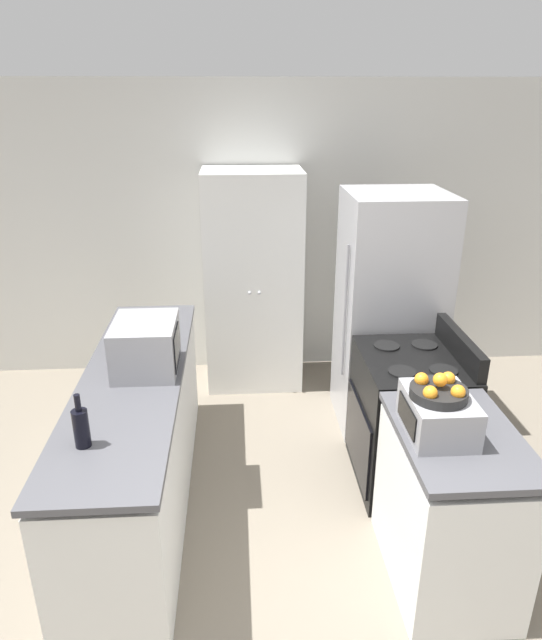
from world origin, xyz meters
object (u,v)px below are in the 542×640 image
stove (407,419)px  microwave (146,346)px  wine_bottle (81,427)px  fruit_bowl (439,390)px  toaster_oven (438,415)px  pantry_cabinet (253,281)px  refrigerator (389,313)px

stove → microwave: size_ratio=2.35×
stove → microwave: bearing=-178.7°
wine_bottle → fruit_bowl: bearing=-0.2°
toaster_oven → fruit_bowl: 0.14m
microwave → fruit_bowl: size_ratio=1.65×
stove → fruit_bowl: fruit_bowl is taller
pantry_cabinet → wine_bottle: (-0.90, -2.36, 0.07)m
stove → wine_bottle: bearing=-155.8°
wine_bottle → toaster_oven: size_ratio=0.70×
stove → refrigerator: 0.91m
stove → refrigerator: (0.04, 0.79, 0.45)m
pantry_cabinet → fruit_bowl: 2.51m
stove → toaster_oven: bearing=-99.4°
refrigerator → toaster_oven: 1.63m
stove → wine_bottle: 2.12m
fruit_bowl → pantry_cabinet: bearing=109.1°
microwave → toaster_oven: microwave is taller
fruit_bowl → refrigerator: bearing=83.1°
refrigerator → toaster_oven: bearing=-96.4°
pantry_cabinet → toaster_oven: 2.50m
microwave → wine_bottle: 0.83m
wine_bottle → fruit_bowl: 1.72m
fruit_bowl → toaster_oven: bearing=34.0°
wine_bottle → toaster_oven: wine_bottle is taller
microwave → fruit_bowl: fruit_bowl is taller
stove → wine_bottle: (-1.87, -0.84, 0.56)m
toaster_oven → wine_bottle: bearing=-179.9°
microwave → wine_bottle: bearing=-103.9°
pantry_cabinet → toaster_oven: pantry_cabinet is taller
wine_bottle → toaster_oven: 1.73m
pantry_cabinet → microwave: bearing=-114.2°
refrigerator → wine_bottle: size_ratio=6.56×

